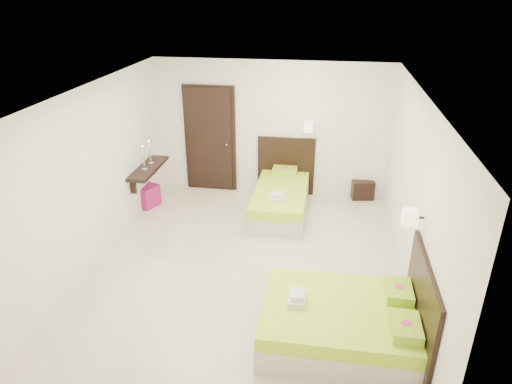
# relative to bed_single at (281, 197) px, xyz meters

# --- Properties ---
(floor) EXTENTS (5.50, 5.50, 0.00)m
(floor) POSITION_rel_bed_single_xyz_m (-0.31, -1.90, -0.28)
(floor) COLOR beige
(floor) RESTS_ON ground
(bed_single) EXTENTS (1.12, 1.86, 1.53)m
(bed_single) POSITION_rel_bed_single_xyz_m (0.00, 0.00, 0.00)
(bed_single) COLOR beige
(bed_single) RESTS_ON ground
(bed_double) EXTENTS (1.81, 1.54, 1.49)m
(bed_double) POSITION_rel_bed_single_xyz_m (1.11, -3.21, -0.01)
(bed_double) COLOR beige
(bed_double) RESTS_ON ground
(nightstand) EXTENTS (0.47, 0.44, 0.37)m
(nightstand) POSITION_rel_bed_single_xyz_m (1.50, 0.85, -0.10)
(nightstand) COLOR black
(nightstand) RESTS_ON ground
(ottoman) EXTENTS (0.52, 0.52, 0.40)m
(ottoman) POSITION_rel_bed_single_xyz_m (-2.55, -0.16, -0.08)
(ottoman) COLOR #8F1357
(ottoman) RESTS_ON ground
(door) EXTENTS (1.02, 0.15, 2.14)m
(door) POSITION_rel_bed_single_xyz_m (-1.51, 0.80, 0.77)
(door) COLOR black
(door) RESTS_ON ground
(console_shelf) EXTENTS (0.35, 1.20, 0.78)m
(console_shelf) POSITION_rel_bed_single_xyz_m (-2.39, -0.30, 0.54)
(console_shelf) COLOR black
(console_shelf) RESTS_ON ground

